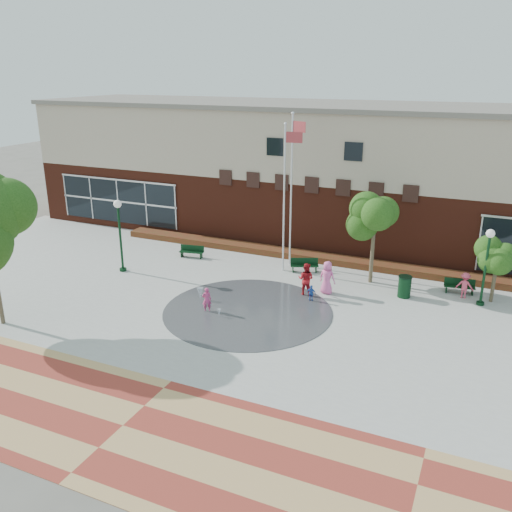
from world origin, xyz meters
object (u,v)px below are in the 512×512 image
at_px(bench_left, 192,254).
at_px(child_splash, 207,300).
at_px(flagpole_right, 285,191).
at_px(trash_can, 405,287).
at_px(flagpole_left, 292,183).

relative_size(bench_left, child_splash, 1.27).
bearing_deg(flagpole_right, trash_can, -15.67).
distance_m(flagpole_right, child_splash, 8.20).
relative_size(trash_can, child_splash, 0.93).
relative_size(flagpole_left, flagpole_right, 1.06).
bearing_deg(flagpole_left, child_splash, -76.98).
xyz_separation_m(flagpole_right, child_splash, (-1.38, -6.91, -4.20)).
xyz_separation_m(flagpole_left, flagpole_right, (0.03, -1.17, -0.25)).
xyz_separation_m(flagpole_left, trash_can, (7.26, -2.28, -4.49)).
xyz_separation_m(flagpole_right, bench_left, (-6.22, -0.20, -4.58)).
height_order(flagpole_right, child_splash, flagpole_right).
xyz_separation_m(flagpole_left, bench_left, (-6.19, -1.38, -4.83)).
bearing_deg(flagpole_left, trash_can, 5.09).
bearing_deg(child_splash, flagpole_right, -135.12).
bearing_deg(flagpole_right, child_splash, -108.30).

